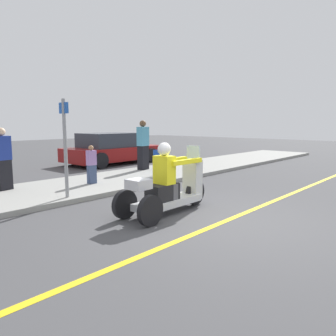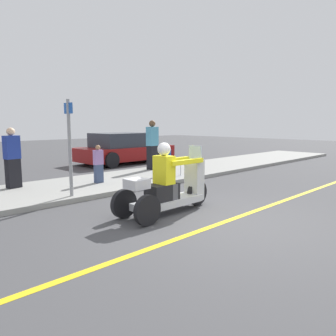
{
  "view_description": "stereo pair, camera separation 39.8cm",
  "coord_description": "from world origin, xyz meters",
  "px_view_note": "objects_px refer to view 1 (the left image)",
  "views": [
    {
      "loc": [
        -4.96,
        -3.1,
        1.8
      ],
      "look_at": [
        -0.19,
        1.16,
        0.91
      ],
      "focal_mm": 35.0,
      "sensor_mm": 36.0,
      "label": 1
    },
    {
      "loc": [
        -4.68,
        -3.39,
        1.8
      ],
      "look_at": [
        -0.19,
        1.16,
        0.91
      ],
      "focal_mm": 35.0,
      "sensor_mm": 36.0,
      "label": 2
    }
  ],
  "objects_px": {
    "motorcycle_trike": "(168,188)",
    "parked_car_lot_right": "(112,149)",
    "spectator_by_tree": "(3,160)",
    "spectator_end_of_line": "(143,146)",
    "street_sign": "(65,145)",
    "folding_chair_curbside": "(161,160)",
    "spectator_far_back": "(92,165)"
  },
  "relations": [
    {
      "from": "spectator_by_tree",
      "to": "street_sign",
      "type": "relative_size",
      "value": 0.71
    },
    {
      "from": "spectator_far_back",
      "to": "folding_chair_curbside",
      "type": "distance_m",
      "value": 2.39
    },
    {
      "from": "spectator_far_back",
      "to": "spectator_by_tree",
      "type": "bearing_deg",
      "value": 155.04
    },
    {
      "from": "spectator_end_of_line",
      "to": "street_sign",
      "type": "distance_m",
      "value": 4.69
    },
    {
      "from": "motorcycle_trike",
      "to": "spectator_far_back",
      "type": "bearing_deg",
      "value": 81.42
    },
    {
      "from": "spectator_far_back",
      "to": "parked_car_lot_right",
      "type": "relative_size",
      "value": 0.24
    },
    {
      "from": "spectator_end_of_line",
      "to": "folding_chair_curbside",
      "type": "xyz_separation_m",
      "value": [
        -0.53,
        -1.37,
        -0.35
      ]
    },
    {
      "from": "motorcycle_trike",
      "to": "street_sign",
      "type": "distance_m",
      "value": 2.58
    },
    {
      "from": "spectator_end_of_line",
      "to": "street_sign",
      "type": "bearing_deg",
      "value": -155.47
    },
    {
      "from": "parked_car_lot_right",
      "to": "street_sign",
      "type": "distance_m",
      "value": 7.18
    },
    {
      "from": "spectator_by_tree",
      "to": "parked_car_lot_right",
      "type": "xyz_separation_m",
      "value": [
        5.81,
        2.96,
        -0.22
      ]
    },
    {
      "from": "spectator_end_of_line",
      "to": "spectator_by_tree",
      "type": "bearing_deg",
      "value": -179.88
    },
    {
      "from": "motorcycle_trike",
      "to": "parked_car_lot_right",
      "type": "xyz_separation_m",
      "value": [
        4.33,
        7.18,
        0.14
      ]
    },
    {
      "from": "spectator_end_of_line",
      "to": "parked_car_lot_right",
      "type": "relative_size",
      "value": 0.4
    },
    {
      "from": "spectator_far_back",
      "to": "motorcycle_trike",
      "type": "bearing_deg",
      "value": -98.58
    },
    {
      "from": "parked_car_lot_right",
      "to": "folding_chair_curbside",
      "type": "bearing_deg",
      "value": -108.93
    },
    {
      "from": "folding_chair_curbside",
      "to": "spectator_far_back",
      "type": "bearing_deg",
      "value": 169.37
    },
    {
      "from": "motorcycle_trike",
      "to": "spectator_by_tree",
      "type": "distance_m",
      "value": 4.49
    },
    {
      "from": "motorcycle_trike",
      "to": "parked_car_lot_right",
      "type": "distance_m",
      "value": 8.39
    },
    {
      "from": "folding_chair_curbside",
      "to": "street_sign",
      "type": "bearing_deg",
      "value": -171.28
    },
    {
      "from": "street_sign",
      "to": "parked_car_lot_right",
      "type": "bearing_deg",
      "value": 43.21
    },
    {
      "from": "motorcycle_trike",
      "to": "folding_chair_curbside",
      "type": "height_order",
      "value": "motorcycle_trike"
    },
    {
      "from": "folding_chair_curbside",
      "to": "parked_car_lot_right",
      "type": "height_order",
      "value": "parked_car_lot_right"
    },
    {
      "from": "folding_chair_curbside",
      "to": "street_sign",
      "type": "relative_size",
      "value": 0.37
    },
    {
      "from": "motorcycle_trike",
      "to": "spectator_far_back",
      "type": "height_order",
      "value": "motorcycle_trike"
    },
    {
      "from": "spectator_far_back",
      "to": "street_sign",
      "type": "relative_size",
      "value": 0.48
    },
    {
      "from": "spectator_far_back",
      "to": "spectator_end_of_line",
      "type": "distance_m",
      "value": 3.04
    },
    {
      "from": "spectator_far_back",
      "to": "parked_car_lot_right",
      "type": "bearing_deg",
      "value": 45.42
    },
    {
      "from": "spectator_end_of_line",
      "to": "folding_chair_curbside",
      "type": "bearing_deg",
      "value": -111.07
    },
    {
      "from": "motorcycle_trike",
      "to": "spectator_end_of_line",
      "type": "relative_size",
      "value": 1.3
    },
    {
      "from": "folding_chair_curbside",
      "to": "parked_car_lot_right",
      "type": "relative_size",
      "value": 0.19
    },
    {
      "from": "spectator_far_back",
      "to": "folding_chair_curbside",
      "type": "xyz_separation_m",
      "value": [
        2.35,
        -0.44,
        -0.01
      ]
    }
  ]
}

